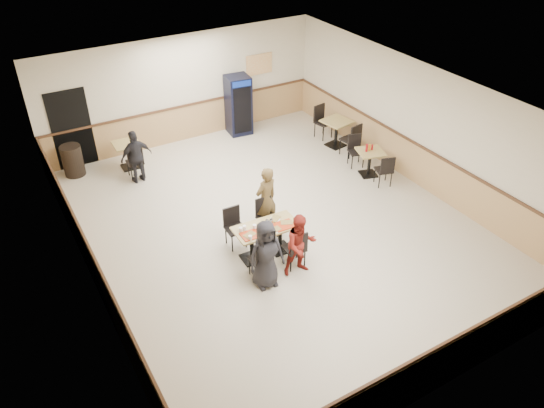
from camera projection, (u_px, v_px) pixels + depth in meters
ground at (275, 225)px, 11.86m from camera, size 10.00×10.00×0.00m
room_shell at (284, 139)px, 14.11m from camera, size 10.00×10.00×10.00m
main_table at (266, 236)px, 10.76m from camera, size 1.34×0.71×0.70m
main_chairs at (264, 237)px, 10.76m from camera, size 1.22×1.58×0.89m
diner_woman_left at (266, 254)px, 9.87m from camera, size 0.74×0.51×1.44m
diner_woman_right at (300, 245)px, 10.20m from camera, size 0.71×0.59×1.33m
diner_man_opposite at (266, 199)px, 11.35m from camera, size 0.62×0.47×1.53m
lone_diner at (136, 157)px, 13.08m from camera, size 0.85×0.43×1.39m
tabletop_clutter at (266, 228)px, 10.55m from camera, size 1.16×0.58×0.12m
side_table_near at (370, 159)px, 13.46m from camera, size 0.80×0.80×0.68m
side_table_near_chair_south at (384, 169)px, 13.08m from camera, size 0.50×0.50×0.87m
side_table_near_chair_north at (356, 151)px, 13.86m from camera, size 0.50×0.50×0.87m
side_table_far at (336, 129)px, 14.78m from camera, size 0.83×0.83×0.77m
side_table_far_chair_south at (350, 139)px, 14.35m from camera, size 0.52×0.52×0.98m
side_table_far_chair_north at (324, 122)px, 15.23m from camera, size 0.52×0.52×0.98m
condiment_caddy at (369, 148)px, 13.31m from camera, size 0.23×0.06×0.20m
back_table at (128, 151)px, 13.78m from camera, size 0.69×0.69×0.71m
back_table_chair_lone at (135, 161)px, 13.38m from camera, size 0.43×0.43×0.90m
pepsi_cooler at (238, 105)px, 15.30m from camera, size 0.72×0.72×1.72m
trash_bin at (73, 161)px, 13.50m from camera, size 0.52×0.52×0.81m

